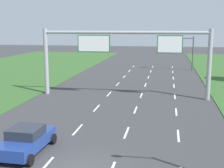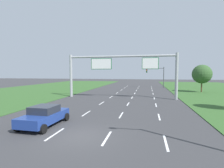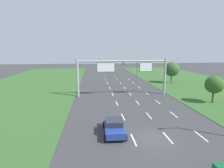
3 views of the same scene
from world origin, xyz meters
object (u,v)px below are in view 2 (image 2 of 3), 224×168
at_px(sign_gantry, 121,67).
at_px(roadside_tree_far, 202,74).
at_px(traffic_light_mast, 156,73).
at_px(car_near_red, 44,116).

xyz_separation_m(sign_gantry, roadside_tree_far, (14.97, 11.10, -1.12)).
bearing_deg(sign_gantry, traffic_light_mast, 73.27).
bearing_deg(sign_gantry, roadside_tree_far, 36.56).
distance_m(sign_gantry, traffic_light_mast, 22.54).
bearing_deg(car_near_red, roadside_tree_far, 56.44).
xyz_separation_m(sign_gantry, traffic_light_mast, (6.48, 21.56, -1.01)).
height_order(car_near_red, traffic_light_mast, traffic_light_mast).
bearing_deg(traffic_light_mast, sign_gantry, -106.73).
height_order(car_near_red, roadside_tree_far, roadside_tree_far).
bearing_deg(roadside_tree_far, car_near_red, -124.82).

